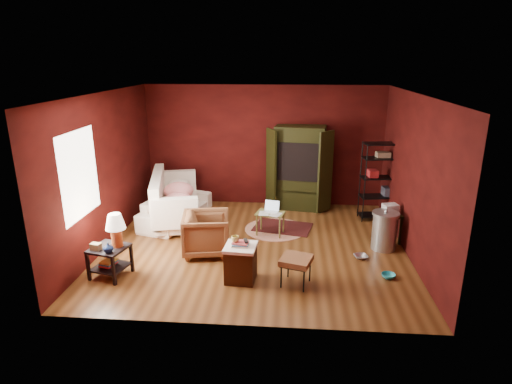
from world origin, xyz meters
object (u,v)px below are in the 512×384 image
hamper (241,262)px  laptop_desk (270,215)px  wire_shelving (381,178)px  tv_armoire (299,166)px  side_table (113,239)px  armchair (207,232)px  sofa (176,204)px

hamper → laptop_desk: size_ratio=1.02×
hamper → wire_shelving: 4.02m
laptop_desk → tv_armoire: tv_armoire is taller
side_table → tv_armoire: 4.63m
wire_shelving → hamper: bearing=-140.8°
armchair → wire_shelving: bearing=-68.4°
sofa → laptop_desk: bearing=-91.1°
sofa → hamper: sofa is taller
armchair → laptop_desk: size_ratio=1.24×
tv_armoire → armchair: bearing=-114.8°
armchair → hamper: (0.72, -0.93, -0.11)m
sofa → laptop_desk: sofa is taller
side_table → tv_armoire: (3.00, 3.51, 0.37)m
sofa → hamper: 2.99m
side_table → tv_armoire: bearing=49.5°
laptop_desk → wire_shelving: wire_shelving is taller
hamper → tv_armoire: (0.95, 3.50, 0.69)m
wire_shelving → armchair: bearing=-157.9°
sofa → armchair: (0.97, -1.54, 0.03)m
sofa → side_table: size_ratio=1.88×
sofa → tv_armoire: (2.64, 1.04, 0.62)m
laptop_desk → tv_armoire: (0.57, 1.63, 0.59)m
armchair → hamper: bearing=-150.9°
hamper → laptop_desk: (0.38, 1.88, 0.11)m
armchair → hamper: armchair is taller
sofa → hamper: (1.69, -2.47, -0.08)m
sofa → tv_armoire: size_ratio=1.03×
side_table → laptop_desk: 3.07m
sofa → side_table: bearing=-173.2°
wire_shelving → laptop_desk: bearing=-163.8°
laptop_desk → side_table: bearing=-129.5°
tv_armoire → wire_shelving: 1.83m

